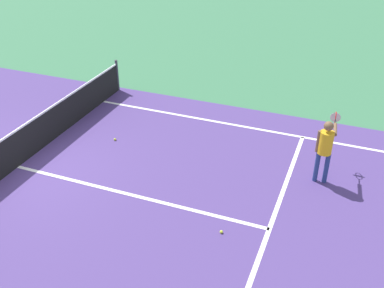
{
  "coord_description": "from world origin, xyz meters",
  "views": [
    {
      "loc": [
        -7.18,
        -7.5,
        6.24
      ],
      "look_at": [
        1.06,
        -4.27,
        1.0
      ],
      "focal_mm": 42.15,
      "sensor_mm": 36.0,
      "label": 1
    }
  ],
  "objects": [
    {
      "name": "tennis_ball_near_net",
      "position": [
        2.04,
        -1.61,
        0.03
      ],
      "size": [
        0.07,
        0.07,
        0.07
      ],
      "primitive_type": "sphere",
      "color": "#CCE033",
      "rests_on": "ground_plane"
    },
    {
      "name": "ground_plane",
      "position": [
        0.0,
        0.0,
        0.0
      ],
      "size": [
        60.0,
        60.0,
        0.0
      ],
      "primitive_type": "plane",
      "color": "#38724C"
    },
    {
      "name": "line_center_service",
      "position": [
        0.0,
        -3.2,
        0.0
      ],
      "size": [
        0.1,
        6.4,
        0.01
      ],
      "primitive_type": "cube",
      "color": "white",
      "rests_on": "ground_plane"
    },
    {
      "name": "line_service_near",
      "position": [
        0.0,
        -6.4,
        0.0
      ],
      "size": [
        8.22,
        0.1,
        0.01
      ],
      "primitive_type": "cube",
      "color": "white",
      "rests_on": "ground_plane"
    },
    {
      "name": "line_sideline_right",
      "position": [
        4.11,
        -5.95,
        0.0
      ],
      "size": [
        0.1,
        11.89,
        0.01
      ],
      "primitive_type": "cube",
      "color": "white",
      "rests_on": "ground_plane"
    },
    {
      "name": "net",
      "position": [
        0.0,
        0.0,
        0.49
      ],
      "size": [
        10.27,
        0.09,
        1.07
      ],
      "color": "#33383D",
      "rests_on": "ground_plane"
    },
    {
      "name": "court_surface_inbounds",
      "position": [
        0.0,
        0.0,
        0.0
      ],
      "size": [
        10.62,
        24.4,
        0.0
      ],
      "primitive_type": "cube",
      "color": "#4C387A",
      "rests_on": "ground_plane"
    },
    {
      "name": "tennis_ball_mid_court",
      "position": [
        -0.47,
        -5.51,
        0.03
      ],
      "size": [
        0.07,
        0.07,
        0.07
      ],
      "primitive_type": "sphere",
      "color": "#CCE033",
      "rests_on": "ground_plane"
    },
    {
      "name": "player_near",
      "position": [
        2.15,
        -7.12,
        0.99
      ],
      "size": [
        1.2,
        0.42,
        1.6
      ],
      "color": "navy",
      "rests_on": "ground_plane"
    }
  ]
}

